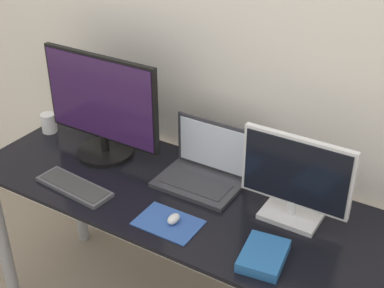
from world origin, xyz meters
TOP-DOWN VIEW (x-y plane):
  - wall_back at (0.00, 0.71)m, footprint 7.00×0.05m
  - desk at (0.00, 0.32)m, footprint 1.88×0.64m
  - monitor_left at (-0.50, 0.42)m, footprint 0.58×0.25m
  - monitor_right at (0.39, 0.42)m, footprint 0.42×0.15m
  - laptop at (-0.01, 0.46)m, footprint 0.34×0.24m
  - keyboard at (-0.43, 0.13)m, footprint 0.35×0.15m
  - mousepad at (0.02, 0.14)m, footprint 0.24×0.16m
  - mouse at (0.04, 0.15)m, footprint 0.04×0.06m
  - book at (0.41, 0.15)m, footprint 0.17×0.21m
  - mug at (-0.87, 0.44)m, footprint 0.07×0.07m

SIDE VIEW (x-z plane):
  - desk at x=0.00m, z-range 0.25..1.03m
  - mousepad at x=0.02m, z-range 0.78..0.78m
  - keyboard at x=-0.43m, z-range 0.78..0.80m
  - book at x=0.41m, z-range 0.78..0.82m
  - mouse at x=0.04m, z-range 0.78..0.81m
  - mug at x=-0.87m, z-range 0.78..0.87m
  - laptop at x=-0.01m, z-range 0.72..0.96m
  - monitor_right at x=0.39m, z-range 0.78..1.12m
  - monitor_left at x=-0.50m, z-range 0.77..1.24m
  - wall_back at x=0.00m, z-range 0.00..2.50m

